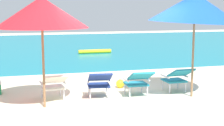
% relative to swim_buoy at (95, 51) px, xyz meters
% --- Properties ---
extents(ground_plane, '(40.00, 40.00, 0.00)m').
position_rel_swim_buoy_xyz_m(ground_plane, '(-1.25, -4.14, -0.10)').
color(ground_plane, beige).
extents(ocean_band, '(40.00, 18.00, 0.01)m').
position_rel_swim_buoy_xyz_m(ocean_band, '(-1.25, 4.14, -0.09)').
color(ocean_band, teal).
rests_on(ocean_band, ground_plane).
extents(swim_buoy, '(1.60, 0.18, 0.18)m').
position_rel_swim_buoy_xyz_m(swim_buoy, '(0.00, 0.00, 0.00)').
color(swim_buoy, yellow).
rests_on(swim_buoy, ocean_band).
extents(lounge_chair_far_left, '(0.60, 0.91, 0.68)m').
position_rel_swim_buoy_xyz_m(lounge_chair_far_left, '(-2.76, -8.15, 0.31)').
color(lounge_chair_far_left, silver).
rests_on(lounge_chair_far_left, ground_plane).
extents(lounge_chair_near_left, '(0.64, 0.94, 0.68)m').
position_rel_swim_buoy_xyz_m(lounge_chair_near_left, '(-1.70, -8.20, 0.31)').
color(lounge_chair_near_left, navy).
rests_on(lounge_chair_near_left, ground_plane).
extents(lounge_chair_near_right, '(0.57, 0.89, 0.68)m').
position_rel_swim_buoy_xyz_m(lounge_chair_near_right, '(-0.77, -8.30, 0.31)').
color(lounge_chair_near_right, teal).
rests_on(lounge_chair_near_right, ground_plane).
extents(lounge_chair_far_right, '(0.56, 0.88, 0.68)m').
position_rel_swim_buoy_xyz_m(lounge_chair_far_right, '(0.32, -8.18, 0.31)').
color(lounge_chair_far_right, teal).
rests_on(lounge_chair_far_right, ground_plane).
extents(beach_umbrella_left, '(2.73, 2.73, 2.35)m').
position_rel_swim_buoy_xyz_m(beach_umbrella_left, '(-3.01, -8.59, 1.93)').
color(beach_umbrella_left, olive).
rests_on(beach_umbrella_left, ground_plane).
extents(beach_umbrella_right, '(2.79, 2.78, 2.51)m').
position_rel_swim_buoy_xyz_m(beach_umbrella_right, '(0.49, -8.61, 2.02)').
color(beach_umbrella_right, olive).
rests_on(beach_umbrella_right, ground_plane).
extents(beach_ball, '(0.23, 0.23, 0.23)m').
position_rel_swim_buoy_xyz_m(beach_ball, '(-0.92, -7.29, 0.02)').
color(beach_ball, yellow).
rests_on(beach_ball, ground_plane).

